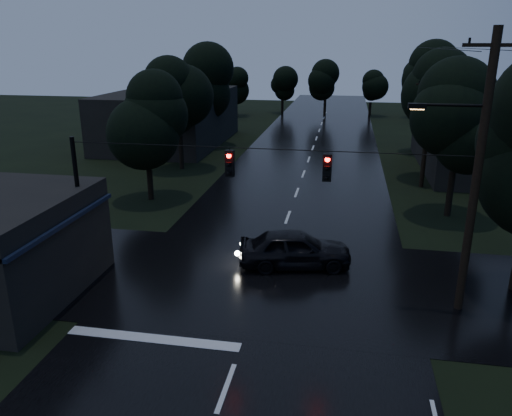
% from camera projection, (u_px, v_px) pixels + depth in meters
% --- Properties ---
extents(main_road, '(12.00, 120.00, 0.02)m').
position_uv_depth(main_road, '(303.00, 174.00, 37.72)').
color(main_road, black).
rests_on(main_road, ground).
extents(cross_street, '(60.00, 9.00, 0.02)m').
position_uv_depth(cross_street, '(265.00, 280.00, 20.92)').
color(cross_street, black).
rests_on(cross_street, ground).
extents(building_far_right, '(10.00, 14.00, 4.40)m').
position_uv_depth(building_far_right, '(491.00, 142.00, 38.39)').
color(building_far_right, black).
rests_on(building_far_right, ground).
extents(building_far_left, '(10.00, 16.00, 5.00)m').
position_uv_depth(building_far_left, '(170.00, 118.00, 48.64)').
color(building_far_left, black).
rests_on(building_far_left, ground).
extents(utility_pole_main, '(3.50, 0.30, 10.00)m').
position_uv_depth(utility_pole_main, '(475.00, 172.00, 17.07)').
color(utility_pole_main, black).
rests_on(utility_pole_main, ground).
extents(utility_pole_far, '(2.00, 0.30, 7.50)m').
position_uv_depth(utility_pole_far, '(427.00, 131.00, 33.22)').
color(utility_pole_far, black).
rests_on(utility_pole_far, ground).
extents(anchor_pole_left, '(0.18, 0.18, 6.00)m').
position_uv_depth(anchor_pole_left, '(80.00, 210.00, 20.31)').
color(anchor_pole_left, black).
rests_on(anchor_pole_left, ground).
extents(span_signals, '(15.00, 0.37, 1.12)m').
position_uv_depth(span_signals, '(277.00, 164.00, 18.22)').
color(span_signals, black).
rests_on(span_signals, ground).
extents(tree_left_a, '(3.92, 3.92, 8.26)m').
position_uv_depth(tree_left_a, '(146.00, 116.00, 30.12)').
color(tree_left_a, black).
rests_on(tree_left_a, ground).
extents(tree_left_b, '(4.20, 4.20, 8.85)m').
position_uv_depth(tree_left_b, '(179.00, 96.00, 37.58)').
color(tree_left_b, black).
rests_on(tree_left_b, ground).
extents(tree_left_c, '(4.48, 4.48, 9.44)m').
position_uv_depth(tree_left_c, '(207.00, 81.00, 46.89)').
color(tree_left_c, black).
rests_on(tree_left_c, ground).
extents(tree_right_a, '(4.20, 4.20, 8.85)m').
position_uv_depth(tree_right_a, '(460.00, 118.00, 26.96)').
color(tree_right_a, black).
rests_on(tree_right_a, ground).
extents(tree_right_b, '(4.48, 4.48, 9.44)m').
position_uv_depth(tree_right_b, '(446.00, 96.00, 34.20)').
color(tree_right_b, black).
rests_on(tree_right_b, ground).
extents(tree_right_c, '(4.76, 4.76, 10.03)m').
position_uv_depth(tree_right_c, '(433.00, 80.00, 43.32)').
color(tree_right_c, black).
rests_on(tree_right_c, ground).
extents(car, '(5.22, 2.89, 1.68)m').
position_uv_depth(car, '(295.00, 249.00, 21.97)').
color(car, black).
rests_on(car, ground).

